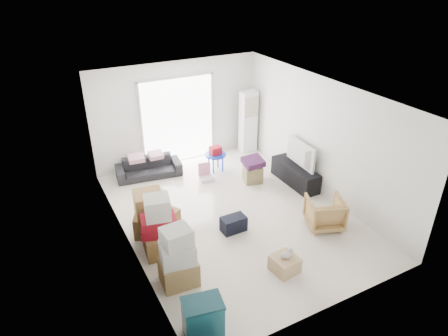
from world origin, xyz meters
name	(u,v)px	position (x,y,z in m)	size (l,w,h in m)	color
room_shell	(233,158)	(0.00, 0.00, 1.35)	(4.98, 6.48, 3.18)	silver
sliding_door	(178,117)	(0.00, 2.98, 1.24)	(2.10, 0.04, 2.33)	white
ac_tower	(248,122)	(1.95, 2.65, 0.88)	(0.45, 0.30, 1.75)	white
tv_console	(295,174)	(2.00, 0.47, 0.24)	(0.43, 1.44, 0.48)	black
television	(296,163)	(2.00, 0.47, 0.55)	(1.08, 0.62, 0.14)	black
sofa	(148,165)	(-1.04, 2.50, 0.32)	(1.62, 0.47, 0.63)	#27282C
pillow_left	(136,154)	(-1.33, 2.51, 0.69)	(0.34, 0.27, 0.11)	#DA9FAD
pillow_right	(155,150)	(-0.85, 2.46, 0.69)	(0.33, 0.26, 0.11)	#DA9FAD
armchair	(325,211)	(1.45, -1.25, 0.36)	(0.70, 0.65, 0.72)	tan
storage_bins	(203,319)	(-1.90, -2.55, 0.33)	(0.64, 0.50, 0.66)	#195967
box_stack_a	(178,259)	(-1.80, -1.37, 0.50)	(0.64, 0.55, 1.11)	#9E8047
box_stack_b	(159,229)	(-1.80, -0.47, 0.52)	(0.74, 0.66, 1.19)	#9E8047
box_stack_c	(150,214)	(-1.77, 0.18, 0.46)	(0.78, 0.73, 0.94)	#9E8047
loose_box	(167,218)	(-1.40, 0.28, 0.18)	(0.43, 0.43, 0.36)	#9E8047
duffel_bag	(233,224)	(-0.27, -0.52, 0.16)	(0.50, 0.30, 0.32)	black
ottoman	(253,173)	(1.14, 1.04, 0.21)	(0.42, 0.42, 0.42)	#8A7C50
blanket	(253,163)	(1.14, 1.04, 0.49)	(0.47, 0.47, 0.14)	#451B45
kids_table	(215,154)	(0.59, 1.98, 0.48)	(0.55, 0.55, 0.67)	#1030BF
toy_walker	(206,175)	(0.14, 1.65, 0.12)	(0.37, 0.33, 0.44)	silver
wood_crate	(285,264)	(-0.04, -1.97, 0.14)	(0.43, 0.43, 0.29)	tan
plush_bunny	(287,254)	(-0.01, -1.97, 0.35)	(0.28, 0.16, 0.14)	#B2ADA8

